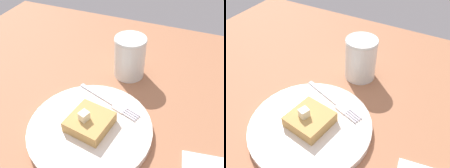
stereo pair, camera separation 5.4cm
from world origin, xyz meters
The scene contains 6 objects.
table_surface centered at (0.00, 0.00, 1.46)cm, with size 95.74×95.74×2.91cm, color #A16646.
plate centered at (1.69, 4.84, 3.81)cm, with size 24.50×24.50×1.55cm.
toast_slice_center centered at (1.69, 4.84, 5.65)cm, with size 7.71×7.69×2.38cm, color tan.
butter_pat_primary centered at (2.33, 4.10, 7.72)cm, with size 1.76×1.58×1.76cm, color #F7EEC3.
fork centered at (-5.69, 6.33, 4.64)cm, with size 6.50×15.61×0.36cm.
syrup_jar centered at (-18.59, 6.00, 7.79)cm, with size 7.74×7.74×10.45cm.
Camera 2 is at (27.24, 25.48, 42.55)cm, focal length 40.00 mm.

